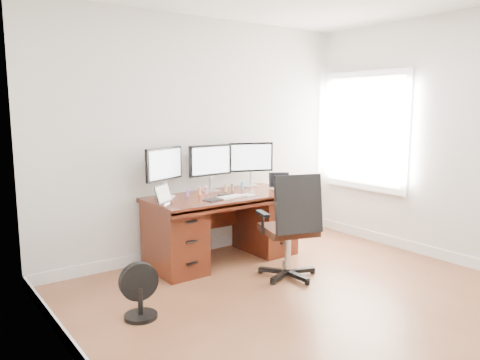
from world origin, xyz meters
TOP-DOWN VIEW (x-y plane):
  - ground at (0.00, 0.00)m, footprint 4.50×4.50m
  - back_wall at (0.00, 2.25)m, footprint 4.00×0.10m
  - right_wall at (2.00, 0.11)m, footprint 0.10×4.50m
  - desk at (0.00, 1.83)m, footprint 1.70×0.80m
  - office_chair at (0.22, 0.96)m, footprint 0.72×0.72m
  - floor_fan at (-1.37, 1.00)m, footprint 0.32×0.27m
  - monitor_left at (-0.58, 2.07)m, footprint 0.52×0.25m
  - monitor_center at (0.00, 2.07)m, footprint 0.55×0.15m
  - monitor_right at (0.58, 2.07)m, footprint 0.53×0.21m
  - tablet_left at (-0.76, 1.75)m, footprint 0.24×0.18m
  - tablet_right at (0.76, 1.75)m, footprint 0.24×0.19m
  - keyboard at (-0.03, 1.62)m, footprint 0.31×0.16m
  - trackpad at (0.18, 1.61)m, footprint 0.16×0.16m
  - drawing_tablet at (-0.25, 1.61)m, footprint 0.24×0.18m
  - phone at (-0.00, 1.78)m, footprint 0.15×0.09m
  - figurine_purple at (-0.37, 1.95)m, footprint 0.04×0.04m
  - figurine_orange at (-0.22, 1.95)m, footprint 0.04×0.04m
  - figurine_pink at (-0.13, 1.95)m, footprint 0.04×0.04m
  - figurine_yellow at (0.13, 1.95)m, footprint 0.04×0.04m
  - figurine_brown at (0.22, 1.95)m, footprint 0.04×0.04m
  - figurine_blue at (0.36, 1.95)m, footprint 0.04×0.04m

SIDE VIEW (x-z plane):
  - ground at x=0.00m, z-range 0.00..0.00m
  - floor_fan at x=-1.37m, z-range -0.01..0.46m
  - office_chair at x=0.22m, z-range -0.18..0.89m
  - desk at x=0.00m, z-range 0.03..0.78m
  - trackpad at x=0.18m, z-range 0.75..0.76m
  - drawing_tablet at x=-0.25m, z-range 0.75..0.76m
  - phone at x=0.00m, z-range 0.75..0.76m
  - keyboard at x=-0.03m, z-range 0.75..0.76m
  - figurine_purple at x=-0.37m, z-range 0.75..0.84m
  - figurine_orange at x=-0.22m, z-range 0.75..0.84m
  - figurine_pink at x=-0.13m, z-range 0.75..0.84m
  - figurine_yellow at x=0.13m, z-range 0.75..0.84m
  - figurine_brown at x=0.22m, z-range 0.75..0.84m
  - figurine_blue at x=0.36m, z-range 0.75..0.84m
  - tablet_left at x=-0.76m, z-range 0.74..0.93m
  - tablet_right at x=0.76m, z-range 0.74..0.93m
  - monitor_left at x=-0.58m, z-range 0.82..1.35m
  - monitor_center at x=0.00m, z-range 0.82..1.35m
  - monitor_right at x=0.58m, z-range 0.82..1.35m
  - back_wall at x=0.00m, z-range 0.00..2.70m
  - right_wall at x=2.00m, z-range 0.00..2.70m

